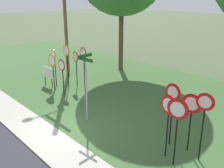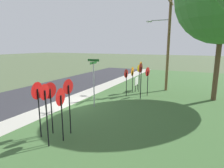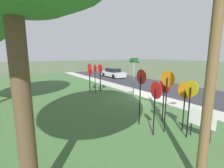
% 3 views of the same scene
% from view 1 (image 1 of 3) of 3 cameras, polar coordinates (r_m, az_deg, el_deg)
% --- Properties ---
extents(ground_plane, '(160.00, 160.00, 0.00)m').
position_cam_1_polar(ground_plane, '(11.63, -10.86, -10.72)').
color(ground_plane, '#4C5B3D').
extents(sidewalk_strip, '(44.00, 1.60, 0.06)m').
position_cam_1_polar(sidewalk_strip, '(11.28, -14.37, -11.83)').
color(sidewalk_strip, '#ADAA9E').
rests_on(sidewalk_strip, ground_plane).
extents(grass_median, '(44.00, 12.00, 0.04)m').
position_cam_1_polar(grass_median, '(15.25, 8.54, -3.07)').
color(grass_median, '#3D6033').
rests_on(grass_median, ground_plane).
extents(stop_sign_near_left, '(0.72, 0.16, 2.35)m').
position_cam_1_polar(stop_sign_near_left, '(16.70, -8.00, 5.15)').
color(stop_sign_near_left, black).
rests_on(stop_sign_near_left, grass_median).
extents(stop_sign_near_right, '(0.70, 0.09, 2.78)m').
position_cam_1_polar(stop_sign_near_right, '(16.37, -9.97, 5.87)').
color(stop_sign_near_right, black).
rests_on(stop_sign_near_right, grass_median).
extents(stop_sign_far_left, '(0.64, 0.13, 2.44)m').
position_cam_1_polar(stop_sign_far_left, '(16.93, -12.64, 5.20)').
color(stop_sign_far_left, black).
rests_on(stop_sign_far_left, grass_median).
extents(stop_sign_far_center, '(0.78, 0.11, 2.27)m').
position_cam_1_polar(stop_sign_far_center, '(16.32, -13.04, 4.31)').
color(stop_sign_far_center, black).
rests_on(stop_sign_far_center, grass_median).
extents(stop_sign_far_right, '(0.71, 0.11, 2.76)m').
position_cam_1_polar(stop_sign_far_right, '(15.59, -6.29, 5.35)').
color(stop_sign_far_right, black).
rests_on(stop_sign_far_right, grass_median).
extents(stop_sign_center_tall, '(0.70, 0.10, 2.20)m').
position_cam_1_polar(stop_sign_center_tall, '(15.25, -10.99, 3.19)').
color(stop_sign_center_tall, black).
rests_on(stop_sign_center_tall, grass_median).
extents(yield_sign_near_left, '(0.75, 0.17, 2.34)m').
position_cam_1_polar(yield_sign_near_left, '(9.84, 17.11, -5.36)').
color(yield_sign_near_left, black).
rests_on(yield_sign_near_left, grass_median).
extents(yield_sign_near_right, '(0.64, 0.16, 2.61)m').
position_cam_1_polar(yield_sign_near_right, '(9.31, 19.69, -5.83)').
color(yield_sign_near_right, black).
rests_on(yield_sign_near_right, grass_median).
extents(yield_sign_far_left, '(0.68, 0.11, 2.59)m').
position_cam_1_polar(yield_sign_far_left, '(9.99, 13.19, -3.49)').
color(yield_sign_far_left, black).
rests_on(yield_sign_far_left, grass_median).
extents(yield_sign_far_right, '(0.76, 0.15, 2.53)m').
position_cam_1_polar(yield_sign_far_right, '(8.81, 14.19, -6.93)').
color(yield_sign_far_right, black).
rests_on(yield_sign_far_right, grass_median).
extents(yield_sign_center, '(0.74, 0.13, 2.44)m').
position_cam_1_polar(yield_sign_center, '(9.26, 12.31, -5.95)').
color(yield_sign_center, black).
rests_on(yield_sign_center, grass_median).
extents(street_name_post, '(0.96, 0.81, 3.21)m').
position_cam_1_polar(street_name_post, '(11.86, -5.76, 0.40)').
color(street_name_post, '#9EA0A8').
rests_on(street_name_post, grass_median).
extents(utility_pole, '(2.10, 2.22, 8.73)m').
position_cam_1_polar(utility_pole, '(18.97, -10.79, 15.85)').
color(utility_pole, brown).
rests_on(utility_pole, grass_median).
extents(notice_board, '(1.10, 0.11, 1.25)m').
position_cam_1_polar(notice_board, '(17.32, -13.97, 2.28)').
color(notice_board, black).
rests_on(notice_board, grass_median).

